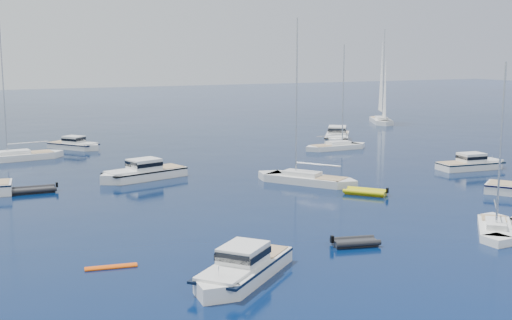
{
  "coord_description": "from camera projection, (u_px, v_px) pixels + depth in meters",
  "views": [
    {
      "loc": [
        -30.72,
        -33.12,
        12.26
      ],
      "look_at": [
        -3.48,
        21.96,
        2.2
      ],
      "focal_mm": 46.24,
      "sensor_mm": 36.0,
      "label": 1
    }
  ],
  "objects": [
    {
      "name": "tender_grey_near",
      "position": [
        355.0,
        246.0,
        42.29
      ],
      "size": [
        3.46,
        2.47,
        0.95
      ],
      "primitive_type": null,
      "rotation": [
        0.0,
        0.0,
        4.47
      ],
      "color": "black",
      "rests_on": "ground"
    },
    {
      "name": "sailboat_sails_far",
      "position": [
        381.0,
        123.0,
        115.7
      ],
      "size": [
        7.96,
        11.48,
        16.78
      ],
      "primitive_type": null,
      "rotation": [
        0.0,
        0.0,
        2.66
      ],
      "color": "silver",
      "rests_on": "ground"
    },
    {
      "name": "tender_grey_far",
      "position": [
        32.0,
        192.0,
        58.34
      ],
      "size": [
        4.38,
        2.5,
        0.95
      ],
      "primitive_type": null,
      "rotation": [
        0.0,
        0.0,
        1.52
      ],
      "color": "black",
      "rests_on": "ground"
    },
    {
      "name": "motor_cruiser_centre",
      "position": [
        143.0,
        179.0,
        64.51
      ],
      "size": [
        10.09,
        5.32,
        2.53
      ],
      "primitive_type": null,
      "rotation": [
        0.0,
        0.0,
        1.83
      ],
      "color": "silver",
      "rests_on": "ground"
    },
    {
      "name": "kayak_orange",
      "position": [
        111.0,
        268.0,
        37.89
      ],
      "size": [
        3.02,
        1.04,
        0.3
      ],
      "primitive_type": null,
      "rotation": [
        0.0,
        0.0,
        1.41
      ],
      "color": "#DC4B0A",
      "rests_on": "ground"
    },
    {
      "name": "sailboat_centre",
      "position": [
        336.0,
        149.0,
        84.25
      ],
      "size": [
        9.41,
        2.57,
        13.78
      ],
      "primitive_type": null,
      "rotation": [
        0.0,
        0.0,
        4.73
      ],
      "color": "white",
      "rests_on": "ground"
    },
    {
      "name": "sailboat_mid_r",
      "position": [
        306.0,
        183.0,
        62.44
      ],
      "size": [
        8.37,
        10.65,
        16.01
      ],
      "primitive_type": null,
      "rotation": [
        0.0,
        0.0,
        0.58
      ],
      "color": "silver",
      "rests_on": "ground"
    },
    {
      "name": "tender_yellow",
      "position": [
        366.0,
        194.0,
        57.51
      ],
      "size": [
        4.03,
        4.29,
        0.95
      ],
      "primitive_type": null,
      "rotation": [
        0.0,
        0.0,
        0.68
      ],
      "color": "#C4BC0B",
      "rests_on": "ground"
    },
    {
      "name": "motor_cruiser_far_r",
      "position": [
        472.0,
        169.0,
        70.01
      ],
      "size": [
        8.7,
        3.53,
        2.22
      ],
      "primitive_type": null,
      "rotation": [
        0.0,
        0.0,
        4.6
      ],
      "color": "silver",
      "rests_on": "ground"
    },
    {
      "name": "ground",
      "position": [
        445.0,
        235.0,
        44.72
      ],
      "size": [
        400.0,
        400.0,
        0.0
      ],
      "primitive_type": "plane",
      "color": "#071C4B",
      "rests_on": "ground"
    },
    {
      "name": "motor_cruiser_distant",
      "position": [
        337.0,
        142.0,
        91.6
      ],
      "size": [
        8.63,
        10.29,
        2.73
      ],
      "primitive_type": null,
      "rotation": [
        0.0,
        0.0,
        2.52
      ],
      "color": "white",
      "rests_on": "ground"
    },
    {
      "name": "sailboat_far_l",
      "position": [
        18.0,
        160.0,
        75.96
      ],
      "size": [
        11.35,
        4.13,
        16.31
      ],
      "primitive_type": null,
      "rotation": [
        0.0,
        0.0,
        1.68
      ],
      "color": "white",
      "rests_on": "ground"
    },
    {
      "name": "sailboat_fore",
      "position": [
        495.0,
        233.0,
        45.24
      ],
      "size": [
        7.2,
        7.48,
        12.11
      ],
      "primitive_type": null,
      "rotation": [
        0.0,
        0.0,
        2.39
      ],
      "color": "white",
      "rests_on": "ground"
    },
    {
      "name": "motor_cruiser_left",
      "position": [
        242.0,
        279.0,
        36.07
      ],
      "size": [
        8.81,
        7.94,
        2.39
      ],
      "primitive_type": null,
      "rotation": [
        0.0,
        0.0,
        2.26
      ],
      "color": "silver",
      "rests_on": "ground"
    },
    {
      "name": "motor_cruiser_horizon",
      "position": [
        75.0,
        149.0,
        84.67
      ],
      "size": [
        6.75,
        7.94,
        2.11
      ],
      "primitive_type": null,
      "rotation": [
        0.0,
        0.0,
        3.78
      ],
      "color": "silver",
      "rests_on": "ground"
    }
  ]
}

